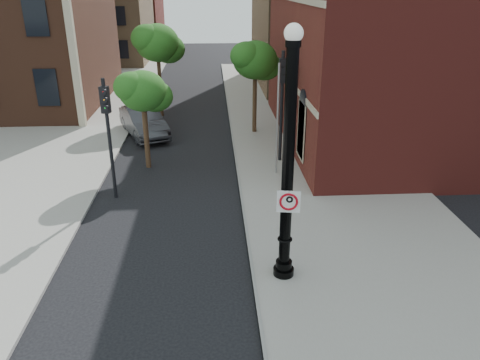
{
  "coord_description": "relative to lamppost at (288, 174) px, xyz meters",
  "views": [
    {
      "loc": [
        0.94,
        -11.21,
        8.21
      ],
      "look_at": [
        1.74,
        2.0,
        2.61
      ],
      "focal_mm": 35.0,
      "sensor_mm": 36.0,
      "label": 1
    }
  ],
  "objects": [
    {
      "name": "lamppost",
      "position": [
        0.0,
        0.0,
        0.0
      ],
      "size": [
        0.62,
        0.62,
        7.32
      ],
      "color": "black",
      "rests_on": "ground"
    },
    {
      "name": "street_tree_b",
      "position": [
        -5.35,
        18.99,
        1.27
      ],
      "size": [
        3.27,
        2.96,
        5.89
      ],
      "color": "#331D14",
      "rests_on": "ground"
    },
    {
      "name": "no_parking_sign",
      "position": [
        0.03,
        -0.18,
        -0.76
      ],
      "size": [
        0.66,
        0.14,
        0.66
      ],
      "rotation": [
        0.0,
        0.0,
        -0.13
      ],
      "color": "white",
      "rests_on": "ground"
    },
    {
      "name": "utility_pole",
      "position": [
        0.84,
        8.13,
        -0.83
      ],
      "size": [
        0.1,
        0.1,
        5.1
      ],
      "primitive_type": "cylinder",
      "color": "#999999",
      "rests_on": "ground"
    },
    {
      "name": "curb_edge",
      "position": [
        -0.91,
        9.45,
        -3.31
      ],
      "size": [
        0.1,
        60.0,
        0.14
      ],
      "primitive_type": "cube",
      "color": "gray",
      "rests_on": "ground"
    },
    {
      "name": "parked_car",
      "position": [
        -6.0,
        14.63,
        -2.55
      ],
      "size": [
        3.53,
        5.33,
        1.66
      ],
      "primitive_type": "imported",
      "rotation": [
        0.0,
        0.0,
        0.39
      ],
      "color": "#2F3034",
      "rests_on": "ground"
    },
    {
      "name": "bg_building_tan_a",
      "position": [
        -14.96,
        43.45,
        2.62
      ],
      "size": [
        12.0,
        12.0,
        12.0
      ],
      "primitive_type": "cube",
      "color": "#8C6E4C",
      "rests_on": "ground"
    },
    {
      "name": "ground",
      "position": [
        -2.96,
        -0.55,
        -3.38
      ],
      "size": [
        120.0,
        120.0,
        0.0
      ],
      "primitive_type": "plane",
      "color": "black",
      "rests_on": "ground"
    },
    {
      "name": "sidewalk_right",
      "position": [
        3.04,
        9.45,
        -3.32
      ],
      "size": [
        8.0,
        60.0,
        0.12
      ],
      "primitive_type": "cube",
      "color": "gray",
      "rests_on": "ground"
    },
    {
      "name": "bg_building_red",
      "position": [
        -14.96,
        57.45,
        1.62
      ],
      "size": [
        12.0,
        12.0,
        10.0
      ],
      "primitive_type": "cube",
      "color": "maroon",
      "rests_on": "ground"
    },
    {
      "name": "traffic_signal_left",
      "position": [
        -6.1,
        6.09,
        -0.07
      ],
      "size": [
        0.36,
        0.43,
        4.92
      ],
      "rotation": [
        0.0,
        0.0,
        -0.21
      ],
      "color": "black",
      "rests_on": "ground"
    },
    {
      "name": "street_tree_a",
      "position": [
        -5.13,
        9.54,
        0.25
      ],
      "size": [
        2.56,
        2.31,
        4.61
      ],
      "color": "#331D14",
      "rests_on": "ground"
    },
    {
      "name": "sidewalk_left",
      "position": [
        -11.96,
        17.45,
        -3.32
      ],
      "size": [
        10.0,
        50.0,
        0.12
      ],
      "primitive_type": "cube",
      "color": "gray",
      "rests_on": "ground"
    },
    {
      "name": "traffic_signal_right",
      "position": [
        1.24,
        9.77,
        0.25
      ],
      "size": [
        0.34,
        0.44,
        5.39
      ],
      "rotation": [
        0.0,
        0.0,
        0.01
      ],
      "color": "black",
      "rests_on": "ground"
    },
    {
      "name": "street_tree_c",
      "position": [
        0.45,
        14.71,
        0.8
      ],
      "size": [
        2.94,
        2.66,
        5.3
      ],
      "color": "#331D14",
      "rests_on": "ground"
    }
  ]
}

